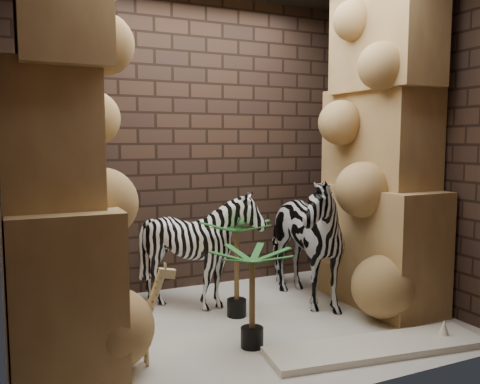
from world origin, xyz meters
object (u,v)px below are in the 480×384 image
zebra_right (297,227)px  zebra_left (200,254)px  palm_back (252,298)px  giraffe_toy (132,315)px  surfboard (377,347)px  palm_front (237,268)px

zebra_right → zebra_left: 0.95m
zebra_right → palm_back: size_ratio=1.91×
zebra_right → giraffe_toy: bearing=-155.9°
giraffe_toy → palm_back: palm_back is taller
giraffe_toy → palm_back: size_ratio=0.95×
zebra_left → surfboard: bearing=-61.8°
palm_back → surfboard: (0.81, -0.44, -0.35)m
giraffe_toy → palm_back: bearing=0.9°
palm_front → palm_back: bearing=-104.6°
zebra_right → zebra_left: zebra_right is taller
zebra_left → giraffe_toy: 1.27m
zebra_right → zebra_left: size_ratio=1.31×
zebra_right → palm_front: bearing=-168.0°
zebra_left → surfboard: zebra_left is taller
palm_back → surfboard: 0.98m
palm_front → palm_back: (-0.17, -0.65, -0.05)m
zebra_right → zebra_left: bearing=167.6°
giraffe_toy → palm_front: (1.05, 0.60, 0.07)m
zebra_left → palm_front: (0.21, -0.35, -0.07)m
giraffe_toy → palm_back: (0.88, -0.05, 0.02)m
giraffe_toy → palm_front: bearing=34.0°
zebra_left → palm_back: (0.04, -1.00, -0.12)m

